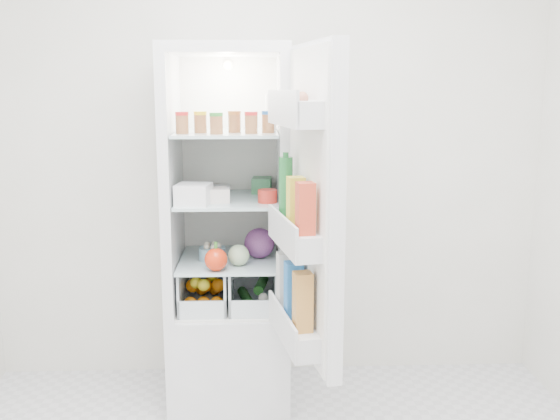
{
  "coord_description": "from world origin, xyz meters",
  "views": [
    {
      "loc": [
        -0.06,
        -1.87,
        1.6
      ],
      "look_at": [
        0.05,
        0.95,
        1.04
      ],
      "focal_mm": 40.0,
      "sensor_mm": 36.0,
      "label": 1
    }
  ],
  "objects_px": {
    "red_cabbage": "(259,243)",
    "mushroom_bowl": "(212,254)",
    "refrigerator": "(230,270)",
    "fridge_door": "(309,213)"
  },
  "relations": [
    {
      "from": "refrigerator",
      "to": "mushroom_bowl",
      "type": "bearing_deg",
      "value": -134.44
    },
    {
      "from": "refrigerator",
      "to": "red_cabbage",
      "type": "distance_m",
      "value": 0.23
    },
    {
      "from": "mushroom_bowl",
      "to": "refrigerator",
      "type": "bearing_deg",
      "value": 45.56
    },
    {
      "from": "refrigerator",
      "to": "fridge_door",
      "type": "height_order",
      "value": "refrigerator"
    },
    {
      "from": "red_cabbage",
      "to": "mushroom_bowl",
      "type": "distance_m",
      "value": 0.24
    },
    {
      "from": "red_cabbage",
      "to": "mushroom_bowl",
      "type": "xyz_separation_m",
      "value": [
        -0.24,
        -0.03,
        -0.05
      ]
    },
    {
      "from": "red_cabbage",
      "to": "mushroom_bowl",
      "type": "relative_size",
      "value": 1.15
    },
    {
      "from": "refrigerator",
      "to": "red_cabbage",
      "type": "relative_size",
      "value": 11.76
    },
    {
      "from": "mushroom_bowl",
      "to": "fridge_door",
      "type": "xyz_separation_m",
      "value": [
        0.44,
        -0.55,
        0.31
      ]
    },
    {
      "from": "red_cabbage",
      "to": "mushroom_bowl",
      "type": "height_order",
      "value": "red_cabbage"
    }
  ]
}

